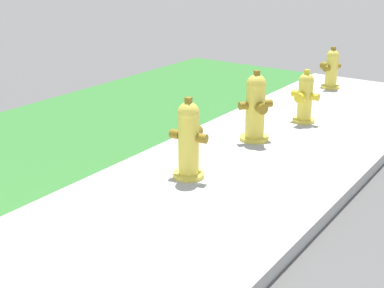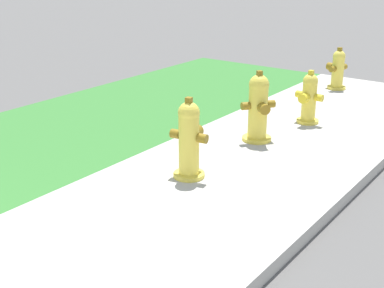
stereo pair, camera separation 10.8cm
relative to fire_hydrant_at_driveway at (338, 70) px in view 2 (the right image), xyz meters
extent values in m
cylinder|color=yellow|center=(0.00, -0.01, -0.29)|extent=(0.28, 0.28, 0.05)
cylinder|color=yellow|center=(0.00, -0.01, -0.03)|extent=(0.18, 0.18, 0.47)
sphere|color=yellow|center=(0.00, -0.01, 0.21)|extent=(0.19, 0.19, 0.19)
cube|color=olive|center=(0.00, -0.01, 0.32)|extent=(0.07, 0.07, 0.06)
cylinder|color=olive|center=(-0.13, 0.03, 0.03)|extent=(0.11, 0.11, 0.09)
cylinder|color=olive|center=(0.13, -0.04, 0.03)|extent=(0.11, 0.11, 0.09)
cylinder|color=olive|center=(0.04, 0.13, 0.03)|extent=(0.14, 0.13, 0.12)
cylinder|color=yellow|center=(-1.88, -0.38, -0.29)|extent=(0.28, 0.28, 0.05)
cylinder|color=yellow|center=(-1.88, -0.38, -0.02)|extent=(0.18, 0.18, 0.50)
sphere|color=yellow|center=(-1.88, -0.38, 0.23)|extent=(0.19, 0.19, 0.19)
cube|color=yellow|center=(-1.88, -0.38, 0.34)|extent=(0.06, 0.06, 0.06)
cylinder|color=yellow|center=(-1.89, -0.52, 0.04)|extent=(0.09, 0.09, 0.09)
cylinder|color=yellow|center=(-1.87, -0.25, 0.04)|extent=(0.09, 0.09, 0.09)
cylinder|color=yellow|center=(-2.02, -0.38, 0.04)|extent=(0.11, 0.13, 0.12)
cylinder|color=yellow|center=(-4.16, -0.19, -0.29)|extent=(0.31, 0.31, 0.05)
cylinder|color=yellow|center=(-4.16, -0.19, 0.04)|extent=(0.20, 0.20, 0.61)
sphere|color=yellow|center=(-4.16, -0.19, 0.34)|extent=(0.21, 0.21, 0.21)
cube|color=olive|center=(-4.16, -0.19, 0.47)|extent=(0.06, 0.06, 0.06)
cylinder|color=olive|center=(-4.18, -0.05, 0.11)|extent=(0.10, 0.10, 0.09)
cylinder|color=olive|center=(-4.13, -0.33, 0.11)|extent=(0.10, 0.10, 0.09)
cylinder|color=olive|center=(-4.01, -0.17, 0.11)|extent=(0.12, 0.13, 0.12)
cylinder|color=yellow|center=(-2.85, -0.19, -0.29)|extent=(0.34, 0.34, 0.05)
cylinder|color=yellow|center=(-2.85, -0.19, 0.04)|extent=(0.22, 0.22, 0.62)
sphere|color=yellow|center=(-2.85, -0.19, 0.35)|extent=(0.23, 0.23, 0.23)
cube|color=olive|center=(-2.85, -0.19, 0.48)|extent=(0.08, 0.08, 0.06)
cylinder|color=olive|center=(-2.72, -0.29, 0.12)|extent=(0.13, 0.13, 0.09)
cylinder|color=olive|center=(-2.97, -0.10, 0.12)|extent=(0.13, 0.13, 0.09)
cylinder|color=olive|center=(-2.94, -0.32, 0.12)|extent=(0.16, 0.15, 0.12)
camera|label=1|loc=(-8.05, -2.95, 1.79)|focal=50.00mm
camera|label=2|loc=(-7.99, -3.04, 1.79)|focal=50.00mm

